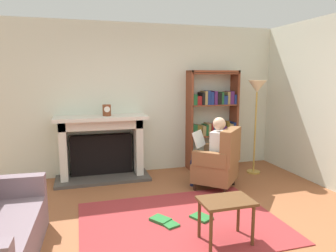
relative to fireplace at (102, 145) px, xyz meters
name	(u,v)px	position (x,y,z in m)	size (l,w,h in m)	color
ground	(189,234)	(0.78, -2.30, -0.58)	(14.00, 14.00, 0.00)	#975835
back_wall	(142,99)	(0.78, 0.25, 0.77)	(5.60, 0.10, 2.70)	silver
side_wall_right	(313,101)	(3.43, -1.05, 0.77)	(0.10, 5.20, 2.70)	silver
area_rug	(181,222)	(0.78, -2.00, -0.58)	(2.40, 1.80, 0.01)	#9B2E31
fireplace	(102,145)	(0.00, 0.00, 0.00)	(1.58, 0.64, 1.10)	#4C4742
mantel_clock	(107,110)	(0.10, -0.10, 0.62)	(0.14, 0.14, 0.19)	brown
bookshelf	(212,122)	(2.09, 0.03, 0.31)	(0.97, 0.32, 1.87)	brown
armchair_reading	(219,162)	(1.74, -1.06, -0.16)	(0.89, 0.89, 0.97)	#331E14
seated_reader	(212,149)	(1.65, -0.98, 0.04)	(0.59, 0.58, 1.14)	silver
side_table	(226,207)	(1.10, -2.57, -0.18)	(0.56, 0.39, 0.48)	brown
scattered_books	(178,220)	(0.75, -1.98, -0.56)	(0.78, 0.40, 0.04)	#267233
floor_lamp	(257,95)	(2.71, -0.50, 0.85)	(0.32, 0.32, 1.70)	#B7933F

